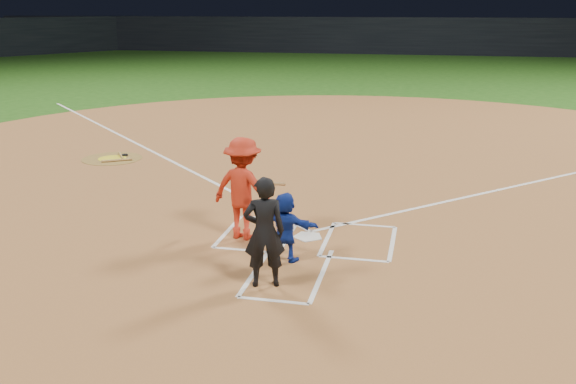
% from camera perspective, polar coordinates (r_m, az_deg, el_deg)
% --- Properties ---
extents(ground, '(120.00, 120.00, 0.00)m').
position_cam_1_polar(ground, '(12.22, 1.78, -4.07)').
color(ground, '#1E4C13').
rests_on(ground, ground).
extents(home_plate_dirt, '(28.00, 28.00, 0.01)m').
position_cam_1_polar(home_plate_dirt, '(17.90, 5.36, 2.51)').
color(home_plate_dirt, brown).
rests_on(home_plate_dirt, ground).
extents(stadium_wall_far, '(80.00, 1.20, 3.20)m').
position_cam_1_polar(stadium_wall_far, '(59.36, 10.70, 13.48)').
color(stadium_wall_far, black).
rests_on(stadium_wall_far, ground).
extents(home_plate, '(0.60, 0.60, 0.02)m').
position_cam_1_polar(home_plate, '(12.21, 1.78, -3.99)').
color(home_plate, white).
rests_on(home_plate, home_plate_dirt).
extents(on_deck_circle, '(1.70, 1.70, 0.01)m').
position_cam_1_polar(on_deck_circle, '(19.07, -15.36, 2.88)').
color(on_deck_circle, brown).
rests_on(on_deck_circle, home_plate_dirt).
extents(on_deck_logo, '(0.80, 0.80, 0.00)m').
position_cam_1_polar(on_deck_logo, '(19.07, -15.36, 2.90)').
color(on_deck_logo, yellow).
rests_on(on_deck_logo, on_deck_circle).
extents(on_deck_bat_a, '(0.51, 0.74, 0.06)m').
position_cam_1_polar(on_deck_bat_a, '(19.21, -14.63, 3.15)').
color(on_deck_bat_a, '#A0793A').
rests_on(on_deck_bat_a, on_deck_circle).
extents(on_deck_bat_c, '(0.74, 0.50, 0.06)m').
position_cam_1_polar(on_deck_bat_c, '(18.67, -14.97, 2.75)').
color(on_deck_bat_c, '#A2743B').
rests_on(on_deck_bat_c, on_deck_circle).
extents(bat_weight_donut, '(0.19, 0.19, 0.05)m').
position_cam_1_polar(bat_weight_donut, '(19.32, -14.30, 3.22)').
color(bat_weight_donut, black).
rests_on(bat_weight_donut, on_deck_circle).
extents(catcher, '(1.17, 0.57, 1.21)m').
position_cam_1_polar(catcher, '(10.94, -0.26, -3.11)').
color(catcher, '#122C97').
rests_on(catcher, home_plate_dirt).
extents(umpire, '(0.74, 0.60, 1.77)m').
position_cam_1_polar(umpire, '(9.88, -2.12, -3.58)').
color(umpire, black).
rests_on(umpire, home_plate_dirt).
extents(chalk_markings, '(28.35, 17.32, 0.01)m').
position_cam_1_polar(chalk_markings, '(17.21, 5.06, 1.99)').
color(chalk_markings, white).
rests_on(chalk_markings, home_plate_dirt).
extents(batter_at_plate, '(1.45, 1.05, 1.93)m').
position_cam_1_polar(batter_at_plate, '(11.92, -4.00, 0.30)').
color(batter_at_plate, red).
rests_on(batter_at_plate, home_plate_dirt).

